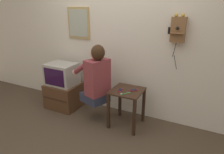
{
  "coord_description": "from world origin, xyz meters",
  "views": [
    {
      "loc": [
        1.34,
        -1.76,
        1.73
      ],
      "look_at": [
        0.12,
        0.67,
        0.76
      ],
      "focal_mm": 32.0,
      "sensor_mm": 36.0,
      "label": 1
    }
  ],
  "objects": [
    {
      "name": "wall_phone_antique",
      "position": [
        0.91,
        1.04,
        1.44
      ],
      "size": [
        0.23,
        0.19,
        0.75
      ],
      "color": "brown"
    },
    {
      "name": "television",
      "position": [
        -0.91,
        0.77,
        0.62
      ],
      "size": [
        0.5,
        0.4,
        0.37
      ],
      "color": "#ADA89E",
      "rests_on": "tv_stand"
    },
    {
      "name": "wall_back",
      "position": [
        0.0,
        1.13,
        1.27
      ],
      "size": [
        6.8,
        0.05,
        2.55
      ],
      "color": "silver",
      "rests_on": "ground_plane"
    },
    {
      "name": "person",
      "position": [
        -0.13,
        0.63,
        0.74
      ],
      "size": [
        0.58,
        0.49,
        0.9
      ],
      "rotation": [
        0.0,
        0.0,
        1.25
      ],
      "color": "#2D3347",
      "rests_on": "ground_plane"
    },
    {
      "name": "ground_plane",
      "position": [
        0.0,
        0.0,
        0.0
      ],
      "size": [
        14.0,
        14.0,
        0.0
      ],
      "primitive_type": "plane",
      "color": "#4C3D2D"
    },
    {
      "name": "cell_phone_spare",
      "position": [
        0.43,
        0.74,
        0.58
      ],
      "size": [
        0.13,
        0.13,
        0.01
      ],
      "rotation": [
        0.0,
        0.0,
        -0.81
      ],
      "color": "maroon",
      "rests_on": "side_table"
    },
    {
      "name": "side_table",
      "position": [
        0.34,
        0.72,
        0.44
      ],
      "size": [
        0.45,
        0.46,
        0.58
      ],
      "color": "#382316",
      "rests_on": "ground_plane"
    },
    {
      "name": "cell_phone_held",
      "position": [
        0.26,
        0.66,
        0.58
      ],
      "size": [
        0.07,
        0.13,
        0.01
      ],
      "rotation": [
        0.0,
        0.0,
        0.05
      ],
      "color": "maroon",
      "rests_on": "side_table"
    },
    {
      "name": "framed_picture",
      "position": [
        -0.72,
        1.09,
        1.46
      ],
      "size": [
        0.42,
        0.03,
        0.52
      ],
      "color": "tan"
    },
    {
      "name": "tv_stand",
      "position": [
        -0.89,
        0.79,
        0.22
      ],
      "size": [
        0.56,
        0.52,
        0.43
      ],
      "color": "#51331E",
      "rests_on": "ground_plane"
    },
    {
      "name": "toothbrush",
      "position": [
        0.37,
        0.58,
        0.58
      ],
      "size": [
        0.1,
        0.15,
        0.02
      ],
      "rotation": [
        0.0,
        0.0,
        2.57
      ],
      "color": "#4CBF66",
      "rests_on": "side_table"
    }
  ]
}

